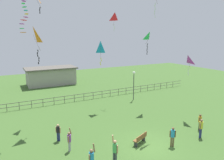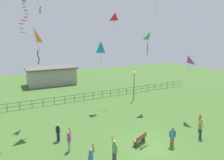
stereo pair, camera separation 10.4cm
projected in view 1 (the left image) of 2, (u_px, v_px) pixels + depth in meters
name	position (u px, v px, depth m)	size (l,w,h in m)	color
ground_plane	(149.00, 146.00, 16.53)	(80.00, 80.00, 0.00)	#3D6028
lamppost	(134.00, 79.00, 28.06)	(0.36, 0.36, 3.98)	#38383D
park_bench	(140.00, 138.00, 16.78)	(1.54, 0.96, 0.85)	brown
person_0	(92.00, 159.00, 13.02)	(0.52, 0.32, 1.98)	#3F4C47
person_1	(200.00, 121.00, 19.18)	(0.41, 0.29, 1.55)	black
person_2	(58.00, 131.00, 17.14)	(0.37, 0.32, 1.50)	navy
person_3	(201.00, 127.00, 17.70)	(0.49, 0.31, 1.69)	navy
person_4	(115.00, 150.00, 14.02)	(0.32, 0.54, 2.05)	#3F4C47
person_5	(173.00, 135.00, 16.28)	(0.42, 0.32, 1.62)	brown
person_6	(69.00, 140.00, 15.62)	(0.41, 0.43, 1.82)	#99999E
kite_0	(150.00, 37.00, 23.68)	(1.29, 1.00, 2.57)	#1EB759
kite_1	(115.00, 17.00, 26.07)	(0.69, 1.04, 2.32)	red
kite_2	(187.00, 60.00, 21.32)	(0.79, 1.24, 2.10)	#B22DB2
kite_3	(37.00, 0.00, 20.45)	(0.68, 0.92, 1.79)	orange
kite_4	(34.00, 36.00, 18.00)	(0.96, 0.89, 3.31)	orange
kite_5	(101.00, 48.00, 23.60)	(0.87, 0.66, 2.79)	#198CD1
waterfront_railing	(84.00, 96.00, 28.36)	(36.02, 0.06, 0.95)	#4C4742
pavilion_building	(51.00, 76.00, 37.69)	(8.85, 4.75, 3.13)	gray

